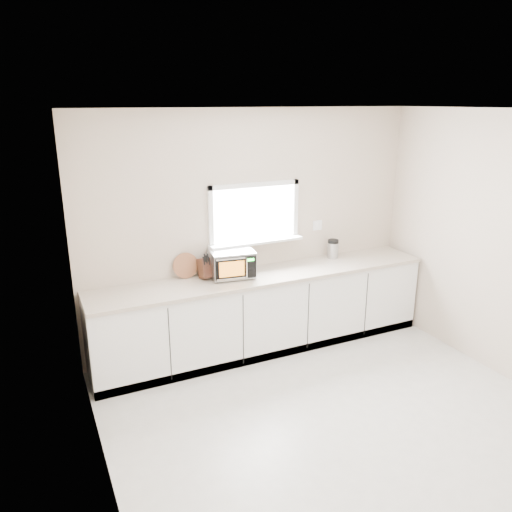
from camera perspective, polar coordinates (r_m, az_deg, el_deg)
ground at (r=4.71m, az=10.63°, el=-18.99°), size 4.00×4.00×0.00m
back_wall at (r=5.70m, az=-0.27°, el=3.10°), size 4.00×0.17×2.70m
cabinets at (r=5.75m, az=0.99°, el=-6.52°), size 3.92×0.60×0.88m
countertop at (r=5.57m, az=1.06°, el=-2.23°), size 3.92×0.64×0.04m
microwave at (r=5.43m, az=-2.79°, el=-0.82°), size 0.51×0.43×0.30m
knife_block at (r=5.39m, az=-5.90°, el=-1.34°), size 0.12×0.22×0.30m
cutting_board at (r=5.45m, az=-8.04°, el=-1.08°), size 0.28×0.07×0.28m
coffee_grinder at (r=6.16m, az=8.78°, el=0.84°), size 0.14×0.14×0.24m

